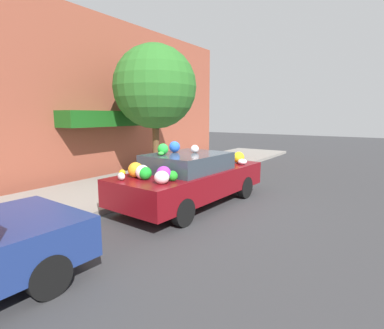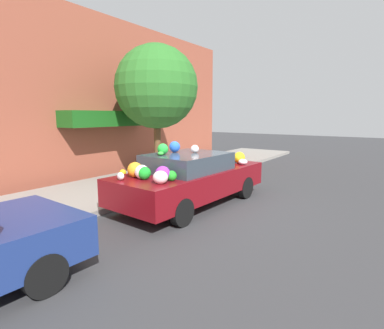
% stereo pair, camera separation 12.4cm
% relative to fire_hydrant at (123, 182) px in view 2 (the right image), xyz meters
% --- Properties ---
extents(ground_plane, '(60.00, 60.00, 0.00)m').
position_rel_fire_hydrant_xyz_m(ground_plane, '(0.72, -1.70, -0.48)').
color(ground_plane, '#38383A').
extents(sidewalk_curb, '(24.00, 3.20, 0.14)m').
position_rel_fire_hydrant_xyz_m(sidewalk_curb, '(0.72, 1.00, -0.41)').
color(sidewalk_curb, gray).
rests_on(sidewalk_curb, ground).
extents(building_facade, '(18.00, 1.20, 5.93)m').
position_rel_fire_hydrant_xyz_m(building_facade, '(0.78, 3.22, 2.44)').
color(building_facade, '#9E4C38').
rests_on(building_facade, ground).
extents(street_tree, '(2.90, 2.90, 4.58)m').
position_rel_fire_hydrant_xyz_m(street_tree, '(2.61, 1.05, 2.78)').
color(street_tree, brown).
rests_on(street_tree, sidewalk_curb).
extents(fire_hydrant, '(0.20, 0.20, 0.70)m').
position_rel_fire_hydrant_xyz_m(fire_hydrant, '(0.00, 0.00, 0.00)').
color(fire_hydrant, gold).
rests_on(fire_hydrant, sidewalk_curb).
extents(art_car, '(4.51, 2.01, 1.63)m').
position_rel_fire_hydrant_xyz_m(art_car, '(0.67, -1.80, 0.24)').
color(art_car, maroon).
rests_on(art_car, ground).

